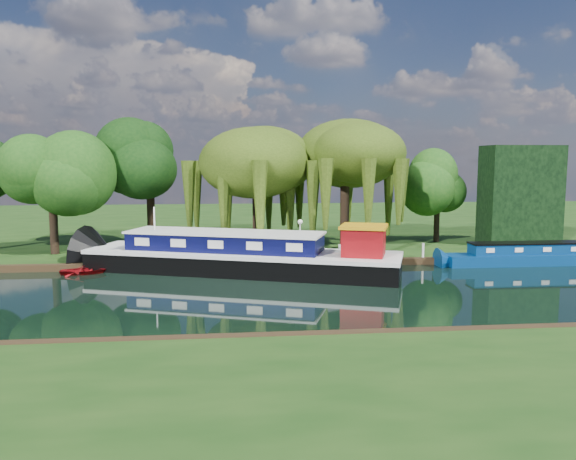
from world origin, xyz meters
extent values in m
plane|color=black|center=(0.00, 0.00, 0.00)|extent=(120.00, 120.00, 0.00)
cube|color=#13340E|center=(0.00, 34.00, 0.23)|extent=(120.00, 52.00, 0.45)
cube|color=black|center=(-3.84, 6.54, 0.51)|extent=(20.71, 11.07, 1.36)
cube|color=silver|center=(-3.84, 6.54, 1.30)|extent=(20.85, 11.19, 0.25)
cube|color=#060834|center=(-4.90, 6.92, 1.97)|extent=(12.99, 7.29, 1.07)
cube|color=silver|center=(-4.90, 6.92, 2.58)|extent=(13.28, 7.58, 0.14)
cube|color=maroon|center=(3.63, 3.89, 2.29)|extent=(3.18, 3.18, 1.70)
cube|color=#CA8E0E|center=(3.63, 3.89, 3.22)|extent=(3.54, 3.54, 0.18)
cylinder|color=silver|center=(-9.60, 8.58, 2.79)|extent=(0.11, 0.11, 2.72)
cube|color=navy|center=(16.13, 7.30, 0.32)|extent=(11.63, 1.97, 0.87)
cube|color=navy|center=(16.13, 7.30, 1.12)|extent=(8.14, 1.48, 0.73)
cube|color=black|center=(16.13, 7.30, 1.53)|extent=(8.24, 1.57, 0.10)
cube|color=silver|center=(13.08, 6.56, 1.16)|extent=(0.58, 0.05, 0.31)
cube|color=silver|center=(15.11, 6.56, 1.16)|extent=(0.58, 0.05, 0.31)
cube|color=silver|center=(17.15, 6.55, 1.16)|extent=(0.58, 0.05, 0.31)
cube|color=silver|center=(19.18, 6.54, 1.16)|extent=(0.58, 0.05, 0.31)
imported|color=maroon|center=(-13.97, 7.04, 0.00)|extent=(3.02, 2.30, 0.58)
cylinder|color=black|center=(-2.47, 13.52, 3.11)|extent=(0.69, 0.69, 5.33)
ellipsoid|color=#2C420E|center=(-2.47, 13.52, 6.96)|extent=(7.44, 7.44, 4.81)
cylinder|color=black|center=(4.30, 13.12, 3.19)|extent=(0.78, 0.78, 5.48)
ellipsoid|color=#2C420E|center=(4.30, 13.12, 7.15)|extent=(7.49, 7.49, 4.84)
cylinder|color=black|center=(-17.34, 12.55, 3.73)|extent=(0.65, 0.65, 6.55)
ellipsoid|color=#164210|center=(-17.34, 12.55, 6.41)|extent=(5.36, 5.36, 5.36)
cylinder|color=black|center=(-10.97, 16.89, 4.00)|extent=(0.69, 0.69, 7.09)
ellipsoid|color=black|center=(-10.97, 16.89, 6.90)|extent=(5.67, 5.67, 5.67)
cylinder|color=black|center=(12.70, 15.73, 3.00)|extent=(0.43, 0.43, 5.10)
ellipsoid|color=#164210|center=(12.70, 15.73, 5.09)|extent=(4.08, 4.08, 4.08)
cube|color=black|center=(19.00, 14.00, 4.45)|extent=(6.00, 3.00, 8.00)
cylinder|color=silver|center=(0.50, 10.50, 1.55)|extent=(0.10, 0.10, 2.20)
sphere|color=white|center=(0.50, 10.50, 2.83)|extent=(0.36, 0.36, 0.36)
cylinder|color=silver|center=(-10.00, 8.40, 0.95)|extent=(0.16, 0.16, 1.00)
cylinder|color=silver|center=(-4.00, 8.40, 0.95)|extent=(0.16, 0.16, 1.00)
cylinder|color=silver|center=(3.00, 8.40, 0.95)|extent=(0.16, 0.16, 1.00)
cylinder|color=silver|center=(9.00, 8.40, 0.95)|extent=(0.16, 0.16, 1.00)
camera|label=1|loc=(-4.46, -29.53, 7.21)|focal=35.00mm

